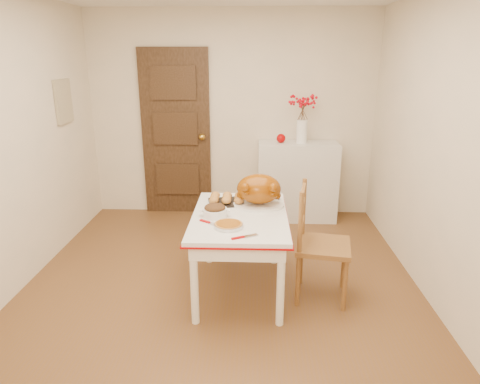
{
  "coord_description": "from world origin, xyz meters",
  "views": [
    {
      "loc": [
        0.29,
        -3.25,
        1.95
      ],
      "look_at": [
        0.17,
        0.08,
        0.88
      ],
      "focal_mm": 31.61,
      "sensor_mm": 36.0,
      "label": 1
    }
  ],
  "objects_px": {
    "kitchen_table": "(240,253)",
    "pumpkin_pie": "(228,224)",
    "turkey_platter": "(259,191)",
    "sideboard": "(297,181)",
    "chair_oak": "(323,243)"
  },
  "relations": [
    {
      "from": "chair_oak",
      "to": "turkey_platter",
      "type": "distance_m",
      "value": 0.71
    },
    {
      "from": "chair_oak",
      "to": "kitchen_table",
      "type": "bearing_deg",
      "value": 92.64
    },
    {
      "from": "sideboard",
      "to": "chair_oak",
      "type": "relative_size",
      "value": 0.98
    },
    {
      "from": "turkey_platter",
      "to": "pumpkin_pie",
      "type": "bearing_deg",
      "value": -123.22
    },
    {
      "from": "sideboard",
      "to": "kitchen_table",
      "type": "bearing_deg",
      "value": -110.21
    },
    {
      "from": "sideboard",
      "to": "turkey_platter",
      "type": "relative_size",
      "value": 2.15
    },
    {
      "from": "chair_oak",
      "to": "turkey_platter",
      "type": "relative_size",
      "value": 2.19
    },
    {
      "from": "pumpkin_pie",
      "to": "sideboard",
      "type": "bearing_deg",
      "value": 70.44
    },
    {
      "from": "kitchen_table",
      "to": "pumpkin_pie",
      "type": "bearing_deg",
      "value": -105.41
    },
    {
      "from": "turkey_platter",
      "to": "pumpkin_pie",
      "type": "height_order",
      "value": "turkey_platter"
    },
    {
      "from": "kitchen_table",
      "to": "turkey_platter",
      "type": "bearing_deg",
      "value": 53.7
    },
    {
      "from": "sideboard",
      "to": "turkey_platter",
      "type": "xyz_separation_m",
      "value": [
        -0.49,
        -1.53,
        0.36
      ]
    },
    {
      "from": "sideboard",
      "to": "pumpkin_pie",
      "type": "bearing_deg",
      "value": -109.56
    },
    {
      "from": "pumpkin_pie",
      "to": "chair_oak",
      "type": "bearing_deg",
      "value": 14.08
    },
    {
      "from": "kitchen_table",
      "to": "chair_oak",
      "type": "height_order",
      "value": "chair_oak"
    }
  ]
}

